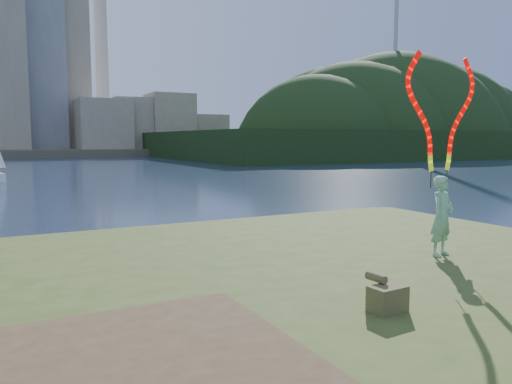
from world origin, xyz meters
TOP-DOWN VIEW (x-y plane):
  - ground at (0.00, 0.00)m, footprint 320.00×320.00m
  - grassy_knoll at (0.00, -2.30)m, footprint 20.00×18.00m
  - dirt_patch at (-2.20, -3.20)m, footprint 3.20×3.00m
  - far_shore at (0.00, 95.00)m, footprint 320.00×40.00m
  - wooded_hill at (59.57, 59.96)m, footprint 78.00×50.00m
  - woman_with_ribbons at (3.72, -1.44)m, footprint 1.91×0.59m
  - canvas_bag at (0.86, -3.23)m, footprint 0.45×0.52m

SIDE VIEW (x-z plane):
  - ground at x=0.00m, z-range 0.00..0.00m
  - wooded_hill at x=59.57m, z-range -31.34..31.66m
  - grassy_knoll at x=0.00m, z-range -0.06..0.74m
  - far_shore at x=0.00m, z-range 0.00..1.20m
  - dirt_patch at x=-2.20m, z-range 0.80..0.82m
  - canvas_bag at x=0.86m, z-range 0.76..1.18m
  - woman_with_ribbons at x=3.72m, z-range 0.35..4.18m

